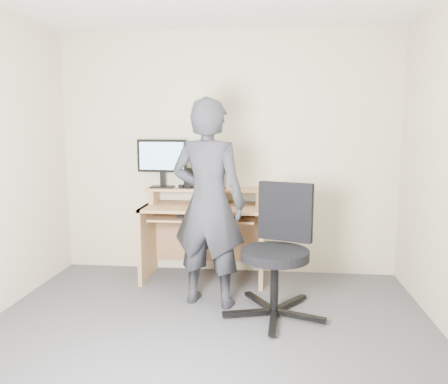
% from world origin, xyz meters
% --- Properties ---
extents(ground, '(3.50, 3.50, 0.00)m').
position_xyz_m(ground, '(0.00, 0.00, 0.00)').
color(ground, '#55565B').
rests_on(ground, ground).
extents(back_wall, '(3.50, 0.02, 2.50)m').
position_xyz_m(back_wall, '(0.00, 1.75, 1.25)').
color(back_wall, '#BFB798').
rests_on(back_wall, ground).
extents(desk, '(1.20, 0.60, 0.91)m').
position_xyz_m(desk, '(-0.20, 1.53, 0.55)').
color(desk, tan).
rests_on(desk, ground).
extents(monitor, '(0.52, 0.14, 0.49)m').
position_xyz_m(monitor, '(-0.64, 1.56, 1.20)').
color(monitor, black).
rests_on(monitor, desk).
extents(external_drive, '(0.10, 0.14, 0.20)m').
position_xyz_m(external_drive, '(-0.37, 1.59, 1.01)').
color(external_drive, black).
rests_on(external_drive, desk).
extents(travel_mug, '(0.09, 0.09, 0.19)m').
position_xyz_m(travel_mug, '(-0.00, 1.62, 1.01)').
color(travel_mug, silver).
rests_on(travel_mug, desk).
extents(smartphone, '(0.11, 0.15, 0.01)m').
position_xyz_m(smartphone, '(-0.03, 1.59, 0.92)').
color(smartphone, black).
rests_on(smartphone, desk).
extents(charger, '(0.05, 0.04, 0.03)m').
position_xyz_m(charger, '(-0.44, 1.54, 0.93)').
color(charger, black).
rests_on(charger, desk).
extents(headphones, '(0.16, 0.16, 0.06)m').
position_xyz_m(headphones, '(-0.44, 1.63, 0.92)').
color(headphones, silver).
rests_on(headphones, desk).
extents(keyboard, '(0.48, 0.24, 0.03)m').
position_xyz_m(keyboard, '(-0.21, 1.36, 0.67)').
color(keyboard, black).
rests_on(keyboard, desk).
extents(mouse, '(0.10, 0.07, 0.04)m').
position_xyz_m(mouse, '(0.03, 1.35, 0.77)').
color(mouse, black).
rests_on(mouse, desk).
extents(office_chair, '(0.83, 0.80, 1.04)m').
position_xyz_m(office_chair, '(0.53, 0.70, 0.57)').
color(office_chair, black).
rests_on(office_chair, ground).
extents(person, '(0.72, 0.55, 1.76)m').
position_xyz_m(person, '(-0.06, 0.83, 0.88)').
color(person, black).
rests_on(person, ground).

